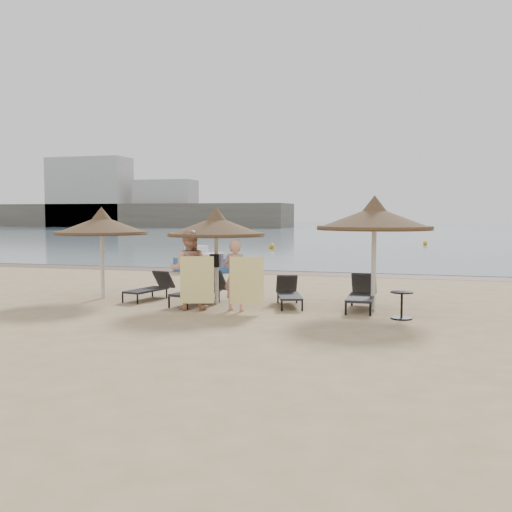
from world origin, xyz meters
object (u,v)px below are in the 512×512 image
Objects in this scene: lounger_far_right at (362,294)px; person_left at (189,263)px; palapa_left at (102,226)px; lounger_near_left at (202,289)px; person_right at (236,270)px; lounger_near_right at (289,292)px; palapa_right at (374,219)px; palapa_center at (216,227)px; lounger_far_left at (151,287)px; pedal_boat at (204,262)px; side_table at (402,306)px.

person_left is (-4.12, -1.25, 0.77)m from lounger_far_right.
lounger_near_left is (2.99, -0.09, -1.66)m from palapa_left.
lounger_far_right is 3.22m from person_right.
lounger_near_right is at bearing 21.14° from lounger_near_left.
person_left is (-2.25, -1.26, 0.81)m from lounger_near_right.
palapa_right is 4.84m from lounger_near_left.
lounger_far_left is (-2.02, 0.31, -1.69)m from palapa_center.
palapa_right is 1.89m from lounger_far_right.
lounger_near_left is at bearing 1.74° from lounger_far_left.
palapa_left is 2.21m from lounger_far_left.
lounger_near_left is at bearing -52.14° from pedal_boat.
person_right is 0.80× the size of pedal_boat.
person_right reaches higher than lounger_far_left.
palapa_center is 1.37m from person_left.
pedal_boat is at bearing 124.69° from lounger_near_left.
palapa_left is 7.35m from lounger_far_right.
palapa_left is at bearing -31.57° from person_left.
palapa_left is at bearing -73.27° from pedal_boat.
palapa_right is at bearing 0.39° from palapa_left.
palapa_left is 7.45m from palapa_right.
palapa_left is 4.18× the size of side_table.
palapa_center is 2.54m from lounger_near_right.
palapa_center reaches higher than lounger_near_right.
lounger_near_left is at bearing -178.13° from palapa_right.
lounger_far_left is at bearing 169.74° from side_table.
palapa_right reaches higher than side_table.
lounger_far_right is at bearing 18.01° from lounger_near_left.
lounger_far_right is (3.74, 0.27, -1.65)m from palapa_center.
palapa_center is at bearing -1.76° from palapa_left.
lounger_near_left is 8.29m from pedal_boat.
side_table is at bearing -10.88° from palapa_center.
lounger_near_left is 4.18m from lounger_far_right.
person_left is at bearing -168.23° from lounger_near_right.
person_left is at bearing -165.55° from palapa_right.
lounger_far_right is at bearing -29.28° from pedal_boat.
palapa_left is 3.35m from person_left.
palapa_center is 1.27× the size of person_right.
palapa_right is at bearing 11.00° from lounger_far_left.
pedal_boat is at bearing -83.52° from person_left.
palapa_center is at bearing -122.89° from person_left.
lounger_far_left reaches higher than lounger_near_right.
side_table is at bearing 168.88° from person_left.
lounger_far_right is (4.17, 0.26, -0.00)m from lounger_near_left.
palapa_center reaches higher than lounger_far_right.
palapa_center is 8.61m from pedal_boat.
palapa_center is (3.41, -0.10, -0.01)m from palapa_left.
palapa_left is 3.42m from lounger_near_left.
lounger_near_left is at bearing -27.59° from person_right.
person_right is (1.24, -0.92, 0.64)m from lounger_near_left.
person_right is at bearing -48.15° from palapa_center.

